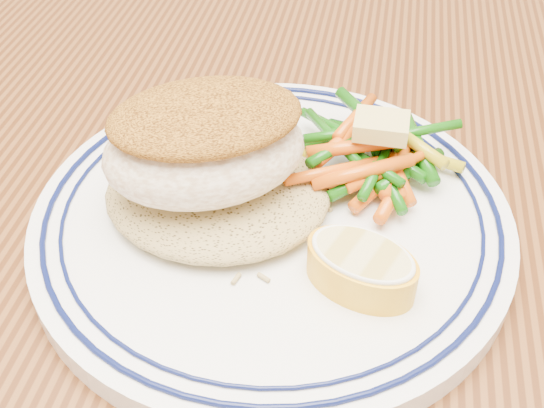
{
  "coord_description": "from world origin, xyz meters",
  "views": [
    {
      "loc": [
        0.02,
        -0.31,
        1.01
      ],
      "look_at": [
        -0.03,
        -0.04,
        0.77
      ],
      "focal_mm": 45.0,
      "sensor_mm": 36.0,
      "label": 1
    }
  ],
  "objects_px": {
    "dining_table": "(323,297)",
    "vegetable_pile": "(373,154)",
    "lemon_wedge": "(361,266)",
    "plate": "(272,218)",
    "rice_pilaf": "(217,188)",
    "fish_fillet": "(205,143)"
  },
  "relations": [
    {
      "from": "dining_table",
      "to": "vegetable_pile",
      "type": "height_order",
      "value": "vegetable_pile"
    },
    {
      "from": "dining_table",
      "to": "vegetable_pile",
      "type": "xyz_separation_m",
      "value": [
        0.02,
        0.0,
        0.13
      ]
    },
    {
      "from": "vegetable_pile",
      "to": "lemon_wedge",
      "type": "height_order",
      "value": "vegetable_pile"
    },
    {
      "from": "dining_table",
      "to": "plate",
      "type": "relative_size",
      "value": 5.81
    },
    {
      "from": "plate",
      "to": "dining_table",
      "type": "bearing_deg",
      "value": 54.73
    },
    {
      "from": "rice_pilaf",
      "to": "lemon_wedge",
      "type": "bearing_deg",
      "value": -28.8
    },
    {
      "from": "vegetable_pile",
      "to": "lemon_wedge",
      "type": "distance_m",
      "value": 0.09
    },
    {
      "from": "dining_table",
      "to": "lemon_wedge",
      "type": "relative_size",
      "value": 22.51
    },
    {
      "from": "lemon_wedge",
      "to": "plate",
      "type": "bearing_deg",
      "value": 139.2
    },
    {
      "from": "fish_fillet",
      "to": "rice_pilaf",
      "type": "bearing_deg",
      "value": 35.53
    },
    {
      "from": "vegetable_pile",
      "to": "rice_pilaf",
      "type": "bearing_deg",
      "value": -152.56
    },
    {
      "from": "dining_table",
      "to": "rice_pilaf",
      "type": "relative_size",
      "value": 12.36
    },
    {
      "from": "dining_table",
      "to": "fish_fillet",
      "type": "distance_m",
      "value": 0.17
    },
    {
      "from": "rice_pilaf",
      "to": "vegetable_pile",
      "type": "relative_size",
      "value": 1.17
    },
    {
      "from": "rice_pilaf",
      "to": "dining_table",
      "type": "bearing_deg",
      "value": 34.35
    },
    {
      "from": "vegetable_pile",
      "to": "lemon_wedge",
      "type": "bearing_deg",
      "value": -89.63
    },
    {
      "from": "fish_fillet",
      "to": "vegetable_pile",
      "type": "xyz_separation_m",
      "value": [
        0.08,
        0.04,
        -0.03
      ]
    },
    {
      "from": "rice_pilaf",
      "to": "lemon_wedge",
      "type": "relative_size",
      "value": 1.82
    },
    {
      "from": "dining_table",
      "to": "lemon_wedge",
      "type": "bearing_deg",
      "value": -75.29
    },
    {
      "from": "dining_table",
      "to": "plate",
      "type": "height_order",
      "value": "plate"
    },
    {
      "from": "plate",
      "to": "vegetable_pile",
      "type": "bearing_deg",
      "value": 39.97
    },
    {
      "from": "plate",
      "to": "rice_pilaf",
      "type": "relative_size",
      "value": 2.13
    }
  ]
}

